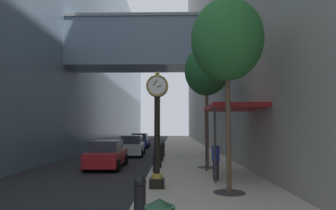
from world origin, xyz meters
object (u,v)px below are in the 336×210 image
Objects in this scene: car_red_near at (107,154)px; street_tree_near at (227,41)px; street_clock at (157,123)px; bollard_fourth at (159,157)px; bollard_nearest at (140,199)px; street_tree_mid_near at (206,71)px; bollard_fifth at (161,152)px; car_blue_mid at (140,141)px; car_silver_far at (132,146)px; pedestrian_walking at (216,159)px; bollard_sixth at (163,149)px; bollard_third at (156,164)px.

street_tree_near is at bearing -50.25° from car_red_near.
street_clock is 3.93× the size of bollard_fourth.
street_tree_near is at bearing -17.15° from street_clock.
street_tree_mid_near is at bearing 74.23° from bollard_nearest.
bollard_fifth is (0.00, 12.78, 0.00)m from bollard_nearest.
car_blue_mid is 0.90× the size of car_silver_far.
bollard_fifth is (0.00, 3.19, 0.00)m from bollard_fourth.
bollard_nearest is 27.51m from car_blue_mid.
pedestrian_walking reaches higher than car_red_near.
bollard_sixth is 0.16× the size of street_tree_near.
bollard_fifth is 3.19m from bollard_sixth.
pedestrian_walking is at bearing -66.14° from car_silver_far.
car_red_near is at bearing 165.51° from bollard_fourth.
car_silver_far is at bearing 113.86° from pedestrian_walking.
car_blue_mid is at bearing 89.80° from car_red_near.
bollard_fourth is 0.26× the size of car_blue_mid.
street_tree_near is 16.15m from car_silver_far.
bollard_fourth is at bearing -90.00° from bollard_fifth.
car_silver_far is at bearing 98.54° from bollard_nearest.
bollard_sixth is 8.47m from street_tree_mid_near.
car_silver_far is (0.47, 7.43, 0.04)m from car_red_near.
pedestrian_walking is (2.63, -0.57, 0.31)m from bollard_third.
street_clock is 3.93× the size of bollard_third.
bollard_nearest is 0.16× the size of street_tree_mid_near.
pedestrian_walking is at bearing 34.57° from street_clock.
bollard_third is 3.19m from bollard_fourth.
bollard_third is 0.26× the size of car_blue_mid.
car_blue_mid is (-3.26, 23.21, -1.72)m from street_clock.
bollard_fourth and bollard_sixth have the same top height.
street_tree_mid_near is 5.99m from pedestrian_walking.
street_tree_mid_near reaches higher than bollard_fourth.
street_tree_mid_near is (2.72, 9.64, 4.92)m from bollard_nearest.
car_silver_far is at bearing 101.75° from street_clock.
street_clock is 5.76m from bollard_fourth.
car_red_near reaches higher than bollard_nearest.
car_silver_far reaches higher than bollard_third.
car_silver_far is at bearing -87.52° from car_blue_mid.
car_blue_mid reaches higher than bollard_third.
bollard_sixth is at bearing 90.00° from bollard_fourth.
bollard_nearest and bollard_fifth have the same top height.
bollard_nearest is at bearing -92.41° from street_clock.
street_tree_mid_near reaches higher than pedestrian_walking.
bollard_nearest is 0.25× the size of car_red_near.
pedestrian_walking is at bearing -75.45° from bollard_sixth.
bollard_sixth is at bearing 102.17° from street_tree_near.
street_tree_near is at bearing -77.83° from bollard_sixth.
bollard_nearest is at bearing -73.16° from car_red_near.
car_red_near is (-3.15, -2.38, 0.07)m from bollard_fifth.
bollard_fifth is 3.95m from car_red_near.
pedestrian_walking is (2.63, -10.15, 0.31)m from bollard_sixth.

